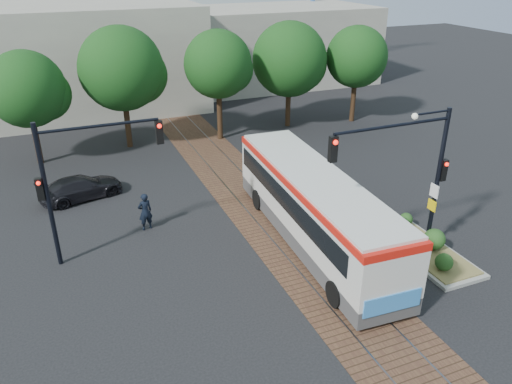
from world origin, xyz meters
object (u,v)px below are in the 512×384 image
traffic_island (423,244)px  signal_pole_left (75,173)px  city_bus (314,205)px  signal_pole_main (416,163)px  parked_car (81,187)px  officer (145,212)px

traffic_island → signal_pole_left: size_ratio=0.87×
city_bus → signal_pole_main: signal_pole_main is taller
city_bus → signal_pole_main: bearing=-36.0°
parked_car → signal_pole_main: bearing=-146.3°
city_bus → parked_car: (-8.96, 8.36, -1.18)m
traffic_island → officer: (-10.49, 6.38, 0.57)m
officer → parked_car: 5.12m
signal_pole_left → officer: signal_pole_left is taller
city_bus → traffic_island: (3.96, -2.51, -1.45)m
signal_pole_left → officer: bearing=28.8°
city_bus → officer: 7.64m
officer → signal_pole_main: bearing=134.6°
traffic_island → signal_pole_main: bearing=174.6°
traffic_island → city_bus: bearing=147.7°
signal_pole_main → parked_car: (-11.97, 10.78, -3.55)m
city_bus → signal_pole_left: size_ratio=2.01×
traffic_island → parked_car: 16.89m
traffic_island → signal_pole_left: (-13.19, 4.89, 3.54)m
city_bus → traffic_island: city_bus is taller
signal_pole_main → traffic_island: bearing=-5.4°
city_bus → parked_car: 12.31m
officer → parked_car: officer is taller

